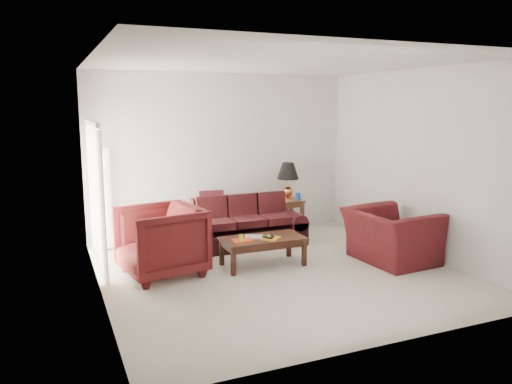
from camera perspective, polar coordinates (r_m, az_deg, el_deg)
floor at (r=7.46m, az=2.56°, el=-9.02°), size 5.00×5.00×0.00m
blinds at (r=7.81m, az=-17.94°, el=-0.45°), size 0.10×2.00×2.16m
sofa at (r=8.63m, az=-1.17°, el=-3.51°), size 2.03×0.88×0.83m
throw_pillow at (r=9.03m, az=-5.08°, el=-1.20°), size 0.47×0.30×0.45m
end_table at (r=9.74m, az=3.46°, el=-2.62°), size 0.59×0.59×0.61m
table_lamp at (r=9.69m, az=3.66°, el=1.29°), size 0.49×0.49×0.71m
clock at (r=9.50m, az=2.93°, el=-0.65°), size 0.14×0.08×0.13m
blue_canister at (r=9.57m, az=4.83°, el=-0.54°), size 0.11×0.11×0.15m
picture_frame at (r=9.79m, az=2.35°, el=-0.22°), size 0.16×0.19×0.05m
floor_lamp at (r=8.75m, az=-16.94°, el=-0.74°), size 0.30×0.30×1.73m
armchair_left at (r=7.28m, az=-10.85°, el=-5.52°), size 1.28×1.25×1.01m
armchair_right at (r=8.07m, az=15.16°, el=-4.86°), size 1.19×1.34×0.82m
coffee_table at (r=7.64m, az=0.78°, el=-6.82°), size 1.30×0.73×0.44m
magazine_red at (r=7.39m, az=-1.58°, el=-5.58°), size 0.31×0.24×0.02m
magazine_white at (r=7.59m, az=-0.20°, el=-5.15°), size 0.34×0.30×0.02m
magazine_orange at (r=7.52m, az=1.73°, el=-5.30°), size 0.36×0.36×0.02m
remote_a at (r=7.48m, az=1.32°, el=-5.22°), size 0.12×0.18×0.02m
remote_b at (r=7.62m, az=1.85°, el=-4.95°), size 0.10×0.18×0.02m
yellow_glass at (r=7.33m, az=-1.75°, el=-5.31°), size 0.07×0.07×0.11m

